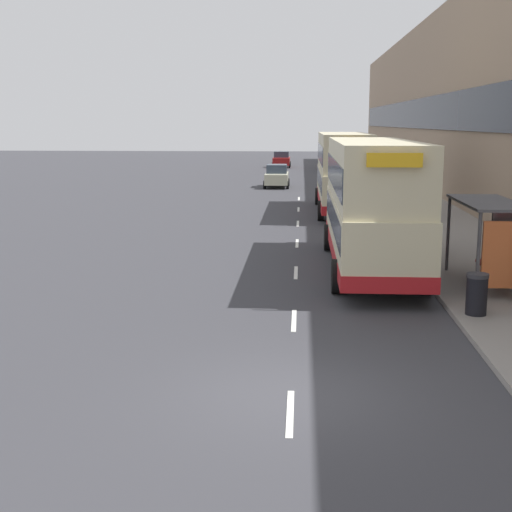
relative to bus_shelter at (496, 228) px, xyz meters
The scene contains 17 objects.
ground_plane 10.40m from the bus_shelter, 124.37° to the right, with size 220.00×220.00×0.00m, color #38383D.
pavement 30.12m from the bus_shelter, 88.61° to the left, with size 5.00×93.00×0.14m.
terrace_facade 30.72m from the bus_shelter, 81.08° to the left, with size 3.10×93.00×12.28m.
lane_mark_0 11.08m from the bus_shelter, 121.92° to the right, with size 0.12×2.00×0.01m.
lane_mark_1 7.00m from the bus_shelter, 148.82° to the right, with size 0.12×2.00×0.01m.
lane_mark_2 6.48m from the bus_shelter, 158.42° to the left, with size 0.12×2.00×0.01m.
lane_mark_3 10.09m from the bus_shelter, 125.61° to the left, with size 0.12×2.00×0.01m.
lane_mark_4 15.11m from the bus_shelter, 112.65° to the left, with size 0.12×2.00×0.01m.
lane_mark_5 20.53m from the bus_shelter, 106.40° to the left, with size 0.12×2.00×0.01m.
lane_mark_6 26.10m from the bus_shelter, 102.81° to the left, with size 0.12×2.00×0.01m.
bus_shelter is the anchor object (origin of this frame).
double_decker_bus_near 4.40m from the bus_shelter, 138.81° to the left, with size 2.85×10.94×4.30m.
double_decker_bus_ahead 18.77m from the bus_shelter, 100.32° to the left, with size 2.85×10.90×4.30m.
car_0 52.82m from the bus_shelter, 93.19° to the left, with size 1.91×3.81×1.75m.
car_1 58.40m from the bus_shelter, 97.71° to the left, with size 2.02×4.04×1.74m.
car_2 34.34m from the bus_shelter, 102.61° to the left, with size 1.90×3.96×1.72m.
litter_bin 3.57m from the bus_shelter, 111.35° to the right, with size 0.55×0.55×1.05m.
Camera 1 is at (0.15, -12.29, 4.89)m, focal length 50.00 mm.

